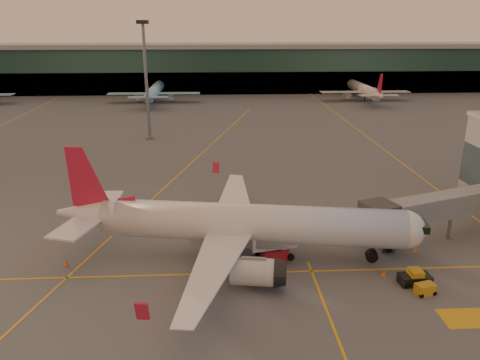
{
  "coord_description": "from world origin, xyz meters",
  "views": [
    {
      "loc": [
        -4.94,
        -38.66,
        25.28
      ],
      "look_at": [
        -1.82,
        20.99,
        5.0
      ],
      "focal_mm": 35.0,
      "sensor_mm": 36.0,
      "label": 1
    }
  ],
  "objects_px": {
    "gpu_cart": "(425,289)",
    "pushback_tug": "(415,278)",
    "catering_truck": "(273,240)",
    "main_airplane": "(238,224)"
  },
  "relations": [
    {
      "from": "pushback_tug",
      "to": "main_airplane",
      "type": "bearing_deg",
      "value": 156.06
    },
    {
      "from": "main_airplane",
      "to": "pushback_tug",
      "type": "distance_m",
      "value": 19.14
    },
    {
      "from": "catering_truck",
      "to": "gpu_cart",
      "type": "relative_size",
      "value": 2.56
    },
    {
      "from": "gpu_cart",
      "to": "pushback_tug",
      "type": "bearing_deg",
      "value": 82.38
    },
    {
      "from": "gpu_cart",
      "to": "pushback_tug",
      "type": "distance_m",
      "value": 1.94
    },
    {
      "from": "main_airplane",
      "to": "pushback_tug",
      "type": "height_order",
      "value": "main_airplane"
    },
    {
      "from": "pushback_tug",
      "to": "gpu_cart",
      "type": "bearing_deg",
      "value": -86.2
    },
    {
      "from": "catering_truck",
      "to": "gpu_cart",
      "type": "height_order",
      "value": "catering_truck"
    },
    {
      "from": "main_airplane",
      "to": "pushback_tug",
      "type": "bearing_deg",
      "value": -11.86
    },
    {
      "from": "catering_truck",
      "to": "main_airplane",
      "type": "bearing_deg",
      "value": 161.17
    }
  ]
}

